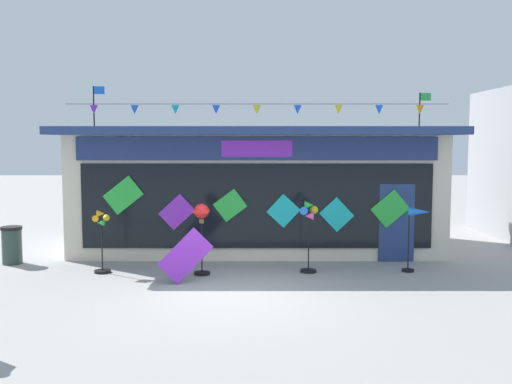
{
  "coord_description": "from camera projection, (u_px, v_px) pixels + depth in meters",
  "views": [
    {
      "loc": [
        0.42,
        -11.17,
        3.08
      ],
      "look_at": [
        0.46,
        2.7,
        1.83
      ],
      "focal_mm": 39.51,
      "sensor_mm": 36.0,
      "label": 1
    }
  ],
  "objects": [
    {
      "name": "wind_spinner_far_left",
      "position": [
        100.0,
        238.0,
        13.14
      ],
      "size": [
        0.38,
        0.38,
        1.48
      ],
      "color": "black",
      "rests_on": "ground_plane"
    },
    {
      "name": "ground_plane",
      "position": [
        234.0,
        294.0,
        11.4
      ],
      "size": [
        80.0,
        80.0,
        0.0
      ],
      "primitive_type": "plane",
      "color": "#9E9B99"
    },
    {
      "name": "wind_spinner_center_right",
      "position": [
        415.0,
        222.0,
        13.25
      ],
      "size": [
        0.64,
        0.33,
        1.54
      ],
      "color": "black",
      "rests_on": "ground_plane"
    },
    {
      "name": "kite_shop_building",
      "position": [
        255.0,
        187.0,
        16.42
      ],
      "size": [
        10.33,
        5.12,
        4.67
      ],
      "color": "beige",
      "rests_on": "ground_plane"
    },
    {
      "name": "wind_spinner_left",
      "position": [
        200.0,
        221.0,
        12.93
      ],
      "size": [
        0.38,
        0.38,
        1.66
      ],
      "color": "black",
      "rests_on": "ground_plane"
    },
    {
      "name": "display_kite_on_ground",
      "position": [
        184.0,
        256.0,
        12.25
      ],
      "size": [
        1.2,
        0.38,
        1.2
      ],
      "primitive_type": "cube",
      "rotation": [
        -0.32,
        0.79,
        0.0
      ],
      "color": "purple",
      "rests_on": "ground_plane"
    },
    {
      "name": "wind_spinner_center_left",
      "position": [
        307.0,
        225.0,
        13.16
      ],
      "size": [
        0.45,
        0.38,
        1.7
      ],
      "color": "black",
      "rests_on": "ground_plane"
    },
    {
      "name": "trash_bin",
      "position": [
        10.0,
        245.0,
        14.15
      ],
      "size": [
        0.52,
        0.52,
        0.95
      ],
      "color": "#2D4238",
      "rests_on": "ground_plane"
    }
  ]
}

